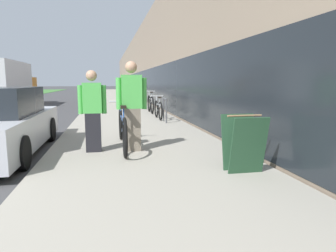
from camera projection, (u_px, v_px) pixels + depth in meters
sidewalk_slab at (117, 100)px, 24.01m from camera, size 3.89×70.00×0.10m
storefront_facade at (179, 68)px, 32.70m from camera, size 10.01×70.00×5.94m
tandem_bicycle at (122, 129)px, 6.39m from camera, size 0.52×2.61×0.96m
person_rider at (132, 106)px, 6.04m from camera, size 0.61×0.24×1.81m
person_bystander at (93, 111)px, 5.97m from camera, size 0.55×0.22×1.63m
bike_rack_hoop at (165, 108)px, 10.44m from camera, size 0.05×0.60×0.84m
cruiser_bike_nearest at (158, 109)px, 11.41m from camera, size 0.52×1.64×0.87m
cruiser_bike_middle at (151, 104)px, 13.65m from camera, size 0.52×1.75×0.99m
cruiser_bike_farthest at (144, 101)px, 16.01m from camera, size 0.52×1.72×0.94m
sandwich_board_sign at (243, 143)px, 4.67m from camera, size 0.56×0.56×0.90m
moving_truck at (5, 84)px, 18.19m from camera, size 2.27×7.24×2.70m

